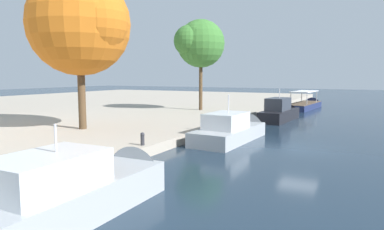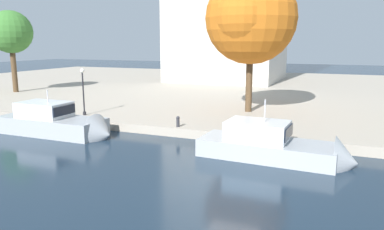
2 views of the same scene
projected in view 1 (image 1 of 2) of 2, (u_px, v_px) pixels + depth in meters
ground_plane at (299, 149)px, 23.36m from camera, size 220.00×220.00×0.00m
motor_yacht_1 at (77, 195)px, 12.45m from camera, size 9.28×3.00×4.34m
motor_yacht_2 at (233, 132)px, 26.78m from camera, size 9.04×3.35×4.56m
motor_yacht_3 at (281, 114)px, 38.34m from camera, size 9.02×2.83×4.25m
tour_boat_4 at (305, 107)px, 52.10m from camera, size 12.11×3.67×3.74m
mooring_bollard_0 at (142, 138)px, 21.19m from camera, size 0.26×0.26×0.80m
tree_1 at (198, 42)px, 41.77m from camera, size 6.11×5.74×10.89m
tree_2 at (82, 23)px, 26.83m from camera, size 7.86×8.14×12.05m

